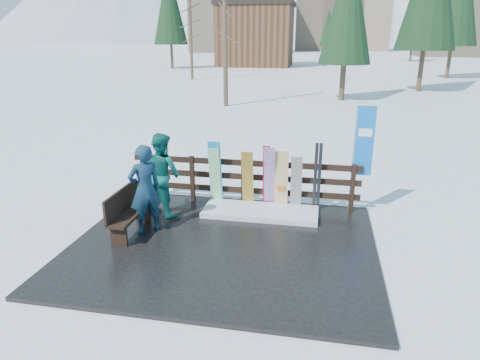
% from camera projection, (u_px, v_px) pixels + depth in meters
% --- Properties ---
extents(ground, '(700.00, 700.00, 0.00)m').
position_uv_depth(ground, '(224.00, 247.00, 8.63)').
color(ground, white).
rests_on(ground, ground).
extents(deck, '(6.00, 5.00, 0.08)m').
position_uv_depth(deck, '(224.00, 245.00, 8.61)').
color(deck, black).
rests_on(deck, ground).
extents(fence, '(5.60, 0.10, 1.15)m').
position_uv_depth(fence, '(243.00, 178.00, 10.44)').
color(fence, black).
rests_on(fence, deck).
extents(snow_patch, '(2.66, 1.00, 0.12)m').
position_uv_depth(snow_patch, '(260.00, 212.00, 9.98)').
color(snow_patch, white).
rests_on(snow_patch, deck).
extents(bench, '(0.41, 1.50, 0.97)m').
position_uv_depth(bench, '(127.00, 210.00, 8.89)').
color(bench, black).
rests_on(bench, deck).
extents(snowboard_0, '(0.30, 0.28, 1.63)m').
position_uv_depth(snowboard_0, '(215.00, 173.00, 10.30)').
color(snowboard_0, '#168AC4').
rests_on(snowboard_0, deck).
extents(snowboard_1, '(0.27, 0.28, 1.46)m').
position_uv_depth(snowboard_1, '(215.00, 177.00, 10.33)').
color(snowboard_1, white).
rests_on(snowboard_1, deck).
extents(snowboard_2, '(0.27, 0.31, 1.42)m').
position_uv_depth(snowboard_2, '(248.00, 179.00, 10.19)').
color(snowboard_2, yellow).
rests_on(snowboard_2, deck).
extents(snowboard_3, '(0.26, 0.42, 1.57)m').
position_uv_depth(snowboard_3, '(270.00, 178.00, 10.07)').
color(snowboard_3, silver).
rests_on(snowboard_3, deck).
extents(snowboard_4, '(0.26, 0.25, 1.36)m').
position_uv_depth(snowboard_4, '(296.00, 184.00, 10.00)').
color(snowboard_4, black).
rests_on(snowboard_4, deck).
extents(snowboard_5, '(0.32, 0.19, 1.48)m').
position_uv_depth(snowboard_5, '(281.00, 180.00, 10.04)').
color(snowboard_5, silver).
rests_on(snowboard_5, deck).
extents(ski_pair_a, '(0.17, 0.24, 1.57)m').
position_uv_depth(ski_pair_a, '(266.00, 177.00, 10.15)').
color(ski_pair_a, maroon).
rests_on(ski_pair_a, deck).
extents(ski_pair_b, '(0.17, 0.21, 1.68)m').
position_uv_depth(ski_pair_b, '(317.00, 177.00, 9.92)').
color(ski_pair_b, black).
rests_on(ski_pair_b, deck).
extents(rental_flag, '(0.45, 0.04, 2.60)m').
position_uv_depth(rental_flag, '(362.00, 145.00, 9.70)').
color(rental_flag, silver).
rests_on(rental_flag, deck).
extents(person_front, '(0.81, 0.81, 1.90)m').
position_uv_depth(person_front, '(145.00, 189.00, 8.82)').
color(person_front, navy).
rests_on(person_front, deck).
extents(person_back, '(1.17, 1.08, 1.92)m').
position_uv_depth(person_back, '(162.00, 174.00, 9.75)').
color(person_back, '#0F625A').
rests_on(person_back, deck).
extents(resort_buildings, '(73.00, 87.60, 22.60)m').
position_uv_depth(resort_buildings, '(325.00, 13.00, 112.73)').
color(resort_buildings, tan).
rests_on(resort_buildings, ground).
extents(trees, '(42.33, 68.72, 12.57)m').
position_uv_depth(trees, '(336.00, 20.00, 51.85)').
color(trees, '#382B1E').
rests_on(trees, ground).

